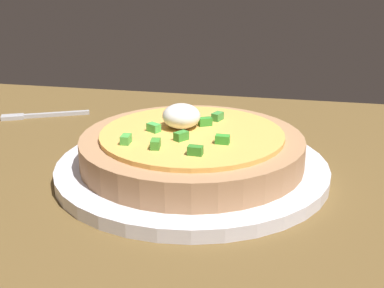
{
  "coord_description": "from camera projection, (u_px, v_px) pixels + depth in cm",
  "views": [
    {
      "loc": [
        -4.93,
        37.61,
        24.81
      ],
      "look_at": [
        4.95,
        -10.84,
        6.43
      ],
      "focal_mm": 50.99,
      "sensor_mm": 36.0,
      "label": 1
    }
  ],
  "objects": [
    {
      "name": "plate",
      "position": [
        192.0,
        169.0,
        0.54
      ],
      "size": [
        26.64,
        26.64,
        1.25
      ],
      "primitive_type": "cylinder",
      "color": "white",
      "rests_on": "dining_table"
    },
    {
      "name": "pizza",
      "position": [
        192.0,
        148.0,
        0.53
      ],
      "size": [
        21.69,
        21.69,
        5.58
      ],
      "color": "#AD7E56",
      "rests_on": "plate"
    },
    {
      "name": "dining_table",
      "position": [
        226.0,
        251.0,
        0.44
      ],
      "size": [
        111.22,
        81.41,
        3.18
      ],
      "primitive_type": "cube",
      "color": "brown",
      "rests_on": "ground"
    },
    {
      "name": "fork",
      "position": [
        38.0,
        115.0,
        0.71
      ],
      "size": [
        10.67,
        5.54,
        0.5
      ],
      "rotation": [
        0.0,
        0.0,
        0.42
      ],
      "color": "#B7B7BC",
      "rests_on": "dining_table"
    }
  ]
}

